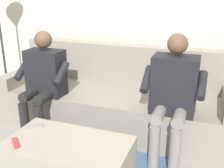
# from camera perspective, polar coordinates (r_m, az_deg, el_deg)

# --- Properties ---
(ground_plane) EXTENTS (8.00, 8.00, 0.00)m
(ground_plane) POSITION_cam_1_polar(r_m,az_deg,el_deg) (2.71, -4.48, -15.25)
(ground_plane) COLOR gray
(back_wall) EXTENTS (4.89, 0.06, 2.52)m
(back_wall) POSITION_cam_1_polar(r_m,az_deg,el_deg) (3.49, 4.35, 14.82)
(back_wall) COLOR beige
(back_wall) RESTS_ON ground
(couch) EXTENTS (2.61, 0.87, 0.91)m
(couch) POSITION_cam_1_polar(r_m,az_deg,el_deg) (3.18, 1.04, -3.31)
(couch) COLOR gray
(couch) RESTS_ON ground
(coffee_table) EXTENTS (0.98, 0.55, 0.41)m
(coffee_table) POSITION_cam_1_polar(r_m,az_deg,el_deg) (2.30, -9.06, -16.40)
(coffee_table) COLOR #A89E8E
(coffee_table) RESTS_ON ground
(person_left_seated) EXTENTS (0.56, 0.55, 1.18)m
(person_left_seated) POSITION_cam_1_polar(r_m,az_deg,el_deg) (2.53, 12.78, -1.38)
(person_left_seated) COLOR black
(person_left_seated) RESTS_ON ground
(person_right_seated) EXTENTS (0.55, 0.49, 1.13)m
(person_right_seated) POSITION_cam_1_polar(r_m,az_deg,el_deg) (2.99, -14.31, 1.27)
(person_right_seated) COLOR black
(person_right_seated) RESTS_ON ground
(remote_gray) EXTENTS (0.13, 0.11, 0.02)m
(remote_gray) POSITION_cam_1_polar(r_m,az_deg,el_deg) (2.45, -15.93, -8.53)
(remote_gray) COLOR gray
(remote_gray) RESTS_ON coffee_table
(remote_red) EXTENTS (0.13, 0.12, 0.02)m
(remote_red) POSITION_cam_1_polar(r_m,az_deg,el_deg) (2.25, -19.74, -11.61)
(remote_red) COLOR #B73333
(remote_red) RESTS_ON coffee_table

